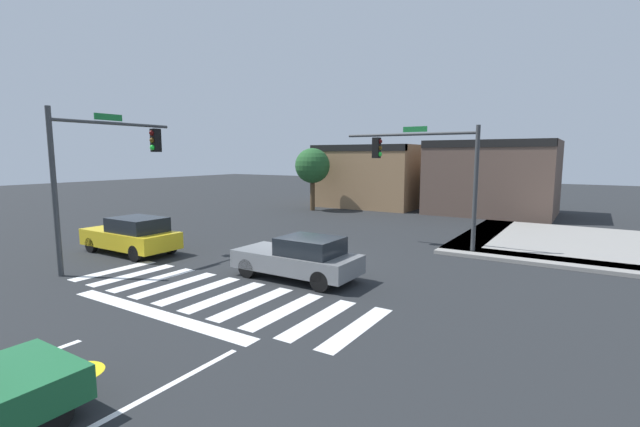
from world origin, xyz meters
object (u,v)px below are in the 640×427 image
object	(u,v)px
traffic_signal_northeast	(426,162)
traffic_signal_southwest	(103,160)
car_gray	(300,258)
roadside_tree	(312,166)
car_yellow	(132,235)

from	to	relation	value
traffic_signal_northeast	traffic_signal_southwest	bearing A→B (deg)	45.45
car_gray	roadside_tree	xyz separation A→B (m)	(-9.87, 15.79, 2.62)
car_yellow	car_gray	bearing A→B (deg)	-175.62
traffic_signal_northeast	roadside_tree	world-z (taller)	traffic_signal_northeast
traffic_signal_northeast	roadside_tree	bearing A→B (deg)	-36.94
traffic_signal_northeast	car_gray	world-z (taller)	traffic_signal_northeast
traffic_signal_northeast	car_yellow	xyz separation A→B (m)	(-10.17, -7.58, -3.06)
traffic_signal_southwest	traffic_signal_northeast	bearing A→B (deg)	-44.55
car_gray	traffic_signal_northeast	bearing A→B (deg)	-105.29
traffic_signal_northeast	car_yellow	distance (m)	13.05
traffic_signal_northeast	car_yellow	world-z (taller)	traffic_signal_northeast
car_yellow	car_gray	world-z (taller)	car_yellow
traffic_signal_southwest	car_yellow	size ratio (longest dim) A/B	1.28
car_yellow	roadside_tree	xyz separation A→B (m)	(-1.60, 16.42, 2.57)
traffic_signal_northeast	roadside_tree	distance (m)	14.73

